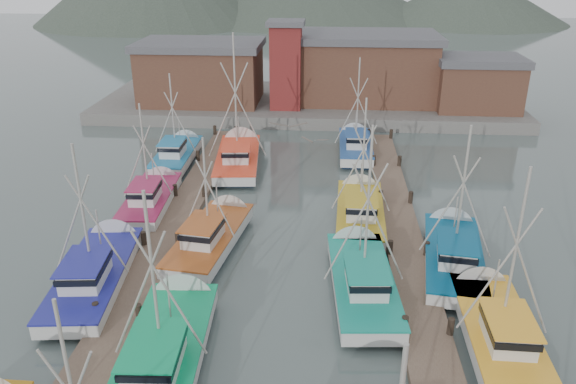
# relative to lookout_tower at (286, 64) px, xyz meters

# --- Properties ---
(ground) EXTENTS (260.00, 260.00, 0.00)m
(ground) POSITION_rel_lookout_tower_xyz_m (2.00, -33.00, -5.55)
(ground) COLOR #485753
(ground) RESTS_ON ground
(dock_left) EXTENTS (2.30, 46.00, 1.50)m
(dock_left) POSITION_rel_lookout_tower_xyz_m (-5.00, -28.96, -5.34)
(dock_left) COLOR #4E3B30
(dock_left) RESTS_ON ground
(dock_right) EXTENTS (2.30, 46.00, 1.50)m
(dock_right) POSITION_rel_lookout_tower_xyz_m (9.00, -28.96, -5.34)
(dock_right) COLOR #4E3B30
(dock_right) RESTS_ON ground
(quay) EXTENTS (44.00, 16.00, 1.20)m
(quay) POSITION_rel_lookout_tower_xyz_m (2.00, 4.00, -4.95)
(quay) COLOR slate
(quay) RESTS_ON ground
(shed_left) EXTENTS (12.72, 8.48, 6.20)m
(shed_left) POSITION_rel_lookout_tower_xyz_m (-9.00, 2.00, -1.21)
(shed_left) COLOR brown
(shed_left) RESTS_ON quay
(shed_center) EXTENTS (14.84, 9.54, 6.90)m
(shed_center) POSITION_rel_lookout_tower_xyz_m (8.00, 4.00, -0.86)
(shed_center) COLOR brown
(shed_center) RESTS_ON quay
(shed_right) EXTENTS (8.48, 6.36, 5.20)m
(shed_right) POSITION_rel_lookout_tower_xyz_m (19.00, 1.00, -1.71)
(shed_right) COLOR brown
(shed_right) RESTS_ON quay
(lookout_tower) EXTENTS (3.60, 3.60, 8.50)m
(lookout_tower) POSITION_rel_lookout_tower_xyz_m (0.00, 0.00, 0.00)
(lookout_tower) COLOR maroon
(lookout_tower) RESTS_ON quay
(distant_hills) EXTENTS (175.00, 140.00, 42.00)m
(distant_hills) POSITION_rel_lookout_tower_xyz_m (-10.76, 89.59, -5.55)
(distant_hills) COLOR #445043
(distant_hills) RESTS_ON ground
(boat_4) EXTENTS (3.75, 10.23, 9.12)m
(boat_4) POSITION_rel_lookout_tower_xyz_m (-2.12, -37.18, -4.87)
(boat_4) COLOR #0F1D34
(boat_4) RESTS_ON ground
(boat_5) EXTENTS (3.92, 9.63, 9.75)m
(boat_5) POSITION_rel_lookout_tower_xyz_m (6.27, -31.06, -4.87)
(boat_5) COLOR #0F1D34
(boat_5) RESTS_ON ground
(boat_6) EXTENTS (3.97, 9.95, 8.74)m
(boat_6) POSITION_rel_lookout_tower_xyz_m (-7.36, -31.45, -4.87)
(boat_6) COLOR #0F1D34
(boat_6) RESTS_ON ground
(boat_7) EXTENTS (3.79, 9.08, 9.31)m
(boat_7) POSITION_rel_lookout_tower_xyz_m (12.01, -34.73, -4.87)
(boat_7) COLOR #0F1D34
(boat_7) RESTS_ON ground
(boat_8) EXTENTS (3.99, 9.34, 7.63)m
(boat_8) POSITION_rel_lookout_tower_xyz_m (-2.16, -27.07, -4.87)
(boat_8) COLOR #0F1D34
(boat_8) RESTS_ON ground
(boat_9) EXTENTS (3.62, 9.28, 8.95)m
(boat_9) POSITION_rel_lookout_tower_xyz_m (6.54, -23.00, -4.87)
(boat_9) COLOR #0F1D34
(boat_9) RESTS_ON ground
(boat_10) EXTENTS (3.31, 8.65, 7.98)m
(boat_10) POSITION_rel_lookout_tower_xyz_m (-7.33, -22.03, -4.87)
(boat_10) COLOR #0F1D34
(boat_10) RESTS_ON ground
(boat_11) EXTENTS (4.22, 9.70, 9.00)m
(boat_11) POSITION_rel_lookout_tower_xyz_m (11.40, -28.15, -4.87)
(boat_11) COLOR #0F1D34
(boat_11) RESTS_ON ground
(boat_12) EXTENTS (4.55, 10.44, 11.42)m
(boat_12) POSITION_rel_lookout_tower_xyz_m (-2.79, -13.56, -4.86)
(boat_12) COLOR #0F1D34
(boat_12) RESTS_ON ground
(boat_13) EXTENTS (3.54, 8.58, 8.86)m
(boat_13) POSITION_rel_lookout_tower_xyz_m (6.70, -10.00, -4.87)
(boat_13) COLOR #0F1D34
(boat_13) RESTS_ON ground
(boat_14) EXTENTS (3.34, 8.63, 8.04)m
(boat_14) POSITION_rel_lookout_tower_xyz_m (-7.81, -13.24, -4.87)
(boat_14) COLOR #0F1D34
(boat_14) RESTS_ON ground
(gull_near) EXTENTS (1.55, 0.64, 0.24)m
(gull_near) POSITION_rel_lookout_tower_xyz_m (2.77, -33.92, 3.93)
(gull_near) COLOR gray
(gull_near) RESTS_ON ground
(gull_far) EXTENTS (1.48, 0.65, 0.24)m
(gull_far) POSITION_rel_lookout_tower_xyz_m (3.68, -27.15, 1.10)
(gull_far) COLOR gray
(gull_far) RESTS_ON ground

